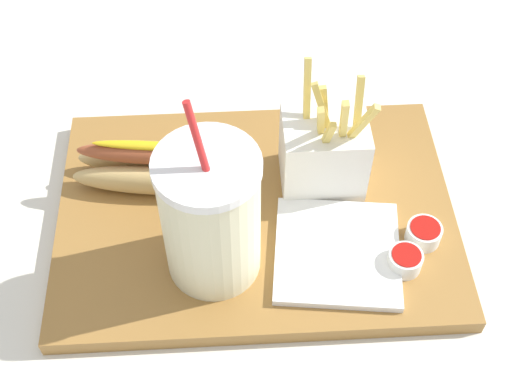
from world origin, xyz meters
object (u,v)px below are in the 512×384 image
(ketchup_cup_1, at_px, (235,201))
(ketchup_cup_3, at_px, (405,260))
(soda_cup, at_px, (211,216))
(ketchup_cup_2, at_px, (424,233))
(hot_dog_1, at_px, (152,167))
(fries_basket, at_px, (324,150))
(napkin_stack, at_px, (337,252))

(ketchup_cup_1, distance_m, ketchup_cup_3, 0.19)
(soda_cup, relative_size, ketchup_cup_1, 7.47)
(ketchup_cup_1, xyz_separation_m, ketchup_cup_3, (-0.17, 0.09, 0.00))
(soda_cup, bearing_deg, ketchup_cup_2, -175.92)
(soda_cup, distance_m, hot_dog_1, 0.14)
(soda_cup, xyz_separation_m, fries_basket, (-0.12, -0.11, -0.03))
(napkin_stack, bearing_deg, soda_cup, 0.62)
(fries_basket, xyz_separation_m, ketchup_cup_1, (0.10, 0.04, -0.03))
(ketchup_cup_3, bearing_deg, fries_basket, -59.91)
(fries_basket, relative_size, ketchup_cup_2, 4.12)
(fries_basket, distance_m, ketchup_cup_3, 0.15)
(napkin_stack, bearing_deg, ketchup_cup_2, -171.20)
(ketchup_cup_1, relative_size, ketchup_cup_3, 0.84)
(fries_basket, bearing_deg, ketchup_cup_2, 137.02)
(soda_cup, distance_m, ketchup_cup_3, 0.21)
(ketchup_cup_1, bearing_deg, fries_basket, -159.07)
(soda_cup, height_order, ketchup_cup_1, soda_cup)
(ketchup_cup_2, xyz_separation_m, ketchup_cup_3, (0.03, 0.03, 0.00))
(soda_cup, bearing_deg, napkin_stack, -179.38)
(ketchup_cup_2, relative_size, napkin_stack, 0.29)
(soda_cup, height_order, ketchup_cup_3, soda_cup)
(ketchup_cup_3, relative_size, napkin_stack, 0.27)
(ketchup_cup_1, distance_m, ketchup_cup_2, 0.21)
(hot_dog_1, xyz_separation_m, napkin_stack, (-0.20, 0.11, -0.02))
(ketchup_cup_1, relative_size, napkin_stack, 0.23)
(ketchup_cup_2, bearing_deg, ketchup_cup_1, -15.16)
(ketchup_cup_1, xyz_separation_m, napkin_stack, (-0.11, 0.07, -0.01))
(hot_dog_1, xyz_separation_m, ketchup_cup_2, (-0.29, 0.10, -0.01))
(ketchup_cup_3, height_order, napkin_stack, ketchup_cup_3)
(fries_basket, bearing_deg, soda_cup, 41.00)
(fries_basket, bearing_deg, ketchup_cup_3, 120.09)
(hot_dog_1, xyz_separation_m, ketchup_cup_1, (-0.09, 0.04, -0.01))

